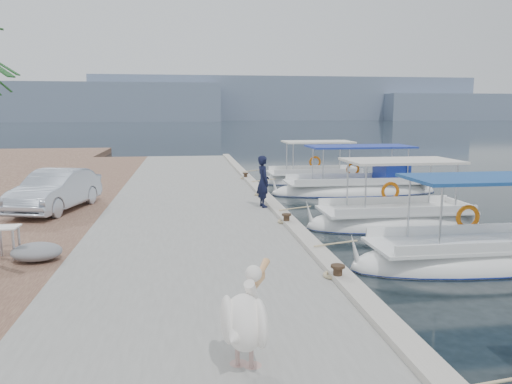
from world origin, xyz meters
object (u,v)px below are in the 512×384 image
fishing_caique_c (394,222)px  fishing_caique_d (357,189)px  parked_car (56,190)px  fisherman (263,181)px  fishing_caique_b (477,260)px  fishing_caique_e (314,180)px  pelican (245,319)px

fishing_caique_c → fishing_caique_d: 6.79m
fishing_caique_c → fishing_caique_d: bearing=81.1°
parked_car → fisherman: bearing=11.5°
fishing_caique_c → parked_car: (-11.23, 1.80, 1.06)m
fishing_caique_d → parked_car: bearing=-158.2°
fishing_caique_b → parked_car: 13.11m
fishing_caique_e → parked_car: size_ratio=1.46×
fishing_caique_b → fishing_caique_e: (-0.29, 14.83, 0.00)m
fishing_caique_e → fishing_caique_c: bearing=-90.0°
fishing_caique_e → fisherman: size_ratio=3.38×
fishing_caique_c → fishing_caique_e: size_ratio=1.00×
pelican → fisherman: 11.02m
fishing_caique_b → fisherman: bearing=127.8°
fishing_caique_e → fisherman: fisherman is taller
fishing_caique_b → fishing_caique_d: size_ratio=0.83×
fishing_caique_b → fisherman: (-4.51, 5.81, 1.27)m
fisherman → parked_car: size_ratio=0.43×
fishing_caique_e → pelican: fishing_caique_e is taller
fishing_caique_e → parked_car: bearing=-142.4°
fishing_caique_d → parked_car: 13.27m
fisherman → fishing_caique_d: bearing=-54.1°
fishing_caique_b → fishing_caique_d: 11.13m
parked_car → fishing_caique_c: bearing=5.5°
fishing_caique_b → fishing_caique_c: bearing=93.7°
fishing_caique_c → parked_car: 11.42m
fishing_caique_b → fishing_caique_c: 4.40m
fishing_caique_b → fishing_caique_d: bearing=86.0°
pelican → fisherman: bearing=79.8°
fishing_caique_d → pelican: 17.71m
pelican → fisherman: (1.95, 10.85, 0.26)m
fishing_caique_b → parked_car: bearing=151.7°
pelican → fisherman: fisherman is taller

